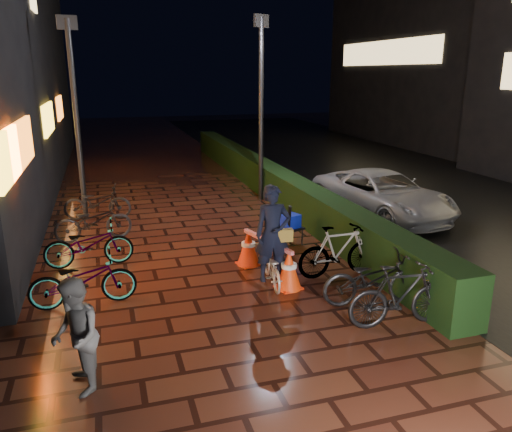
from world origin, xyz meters
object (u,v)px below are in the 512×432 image
object	(u,v)px
cart_assembly	(290,223)
van	(382,194)
cyclist	(272,249)
bystander_person	(76,337)
traffic_barrier	(267,258)

from	to	relation	value
cart_assembly	van	bearing A→B (deg)	25.09
van	cyclist	bearing A→B (deg)	-151.62
cyclist	cart_assembly	distance (m)	2.34
bystander_person	van	distance (m)	10.02
bystander_person	traffic_barrier	bearing A→B (deg)	121.25
bystander_person	traffic_barrier	distance (m)	4.55
bystander_person	cart_assembly	size ratio (longest dim) A/B	1.41
cyclist	traffic_barrier	world-z (taller)	cyclist
van	cyclist	xyz separation A→B (m)	(-4.54, -3.64, 0.10)
cyclist	cart_assembly	bearing A→B (deg)	60.98
van	cyclist	distance (m)	5.82
cart_assembly	traffic_barrier	bearing A→B (deg)	-124.11
van	cart_assembly	bearing A→B (deg)	-165.22
bystander_person	cart_assembly	xyz separation A→B (m)	(4.57, 4.47, -0.21)
bystander_person	traffic_barrier	world-z (taller)	bystander_person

